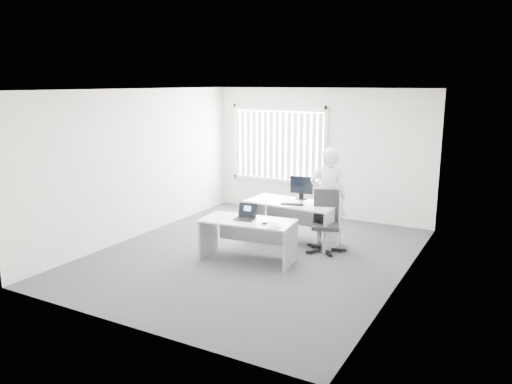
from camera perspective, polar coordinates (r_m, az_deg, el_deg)
The scene contains 18 objects.
ground at distance 8.68m, azimuth -0.31°, elevation -7.17°, with size 6.00×6.00×0.00m, color #424349.
wall_back at distance 11.00m, azimuth 7.33°, elevation 4.42°, with size 5.00×0.02×2.80m, color silver.
wall_front at distance 5.95m, azimuth -14.57°, elevation -2.73°, with size 5.00×0.02×2.80m, color silver.
wall_left at distance 9.77m, azimuth -13.26°, elevation 3.18°, with size 0.02×6.00×2.80m, color silver.
wall_right at distance 7.45m, azimuth 16.71°, elevation 0.18°, with size 0.02×6.00×2.80m, color silver.
ceiling at distance 8.18m, azimuth -0.34°, elevation 11.63°, with size 5.00×6.00×0.02m, color white.
window at distance 11.35m, azimuth 2.56°, elevation 5.52°, with size 2.32×0.06×1.76m, color silver.
blinds at distance 11.30m, azimuth 2.42°, elevation 5.34°, with size 2.20×0.10×1.50m, color white, non-canonical shape.
desk_near at distance 8.28m, azimuth -0.94°, elevation -4.51°, with size 1.59×0.88×0.69m.
desk_far at distance 9.25m, azimuth 4.14°, elevation -2.42°, with size 1.70×0.86×0.76m.
office_chair at distance 8.88m, azimuth 7.93°, elevation -4.59°, with size 0.78×0.78×1.07m.
person at distance 9.06m, azimuth 8.23°, elevation -0.53°, with size 0.66×0.43×1.80m, color silver.
laptop at distance 8.22m, azimuth -1.35°, elevation -2.34°, with size 0.32×0.29×0.25m, color black, non-canonical shape.
paper_sheet at distance 7.99m, azimuth 1.46°, elevation -3.70°, with size 0.32×0.23×0.00m, color white.
mouse at distance 8.00m, azimuth 1.02°, elevation -3.53°, with size 0.05×0.09×0.04m, color #ABABAD, non-canonical shape.
booklet at distance 7.78m, azimuth 2.11°, elevation -4.12°, with size 0.13×0.19×0.01m, color white.
keyboard at distance 9.00m, azimuth 4.14°, elevation -1.39°, with size 0.40×0.13×0.02m, color black.
monitor at distance 9.39m, azimuth 5.21°, elevation 0.48°, with size 0.44×0.13×0.44m, color black, non-canonical shape.
Camera 1 is at (3.99, -7.14, 2.91)m, focal length 35.00 mm.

